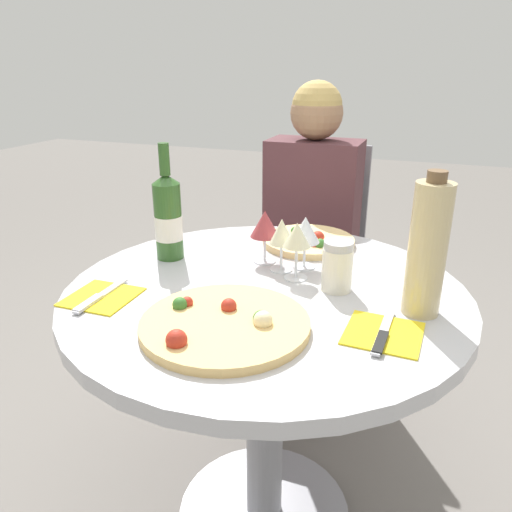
% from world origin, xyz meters
% --- Properties ---
extents(dining_table, '(0.98, 0.98, 0.74)m').
position_xyz_m(dining_table, '(0.00, 0.00, 0.58)').
color(dining_table, gray).
rests_on(dining_table, ground_plane).
extents(chair_behind_diner, '(0.36, 0.36, 0.96)m').
position_xyz_m(chair_behind_diner, '(-0.08, 0.82, 0.47)').
color(chair_behind_diner, slate).
rests_on(chair_behind_diner, ground_plane).
extents(seated_diner, '(0.34, 0.41, 1.20)m').
position_xyz_m(seated_diner, '(-0.08, 0.68, 0.55)').
color(seated_diner, '#512D33').
rests_on(seated_diner, ground_plane).
extents(pizza_large, '(0.35, 0.35, 0.05)m').
position_xyz_m(pizza_large, '(-0.01, -0.22, 0.76)').
color(pizza_large, '#DBB26B').
rests_on(pizza_large, dining_table).
extents(pizza_small_far, '(0.28, 0.28, 0.05)m').
position_xyz_m(pizza_small_far, '(0.02, 0.34, 0.76)').
color(pizza_small_far, '#E5C17F').
rests_on(pizza_small_far, dining_table).
extents(wine_bottle, '(0.08, 0.08, 0.32)m').
position_xyz_m(wine_bottle, '(-0.32, 0.10, 0.86)').
color(wine_bottle, '#2D5623').
rests_on(wine_bottle, dining_table).
extents(tall_carafe, '(0.08, 0.08, 0.31)m').
position_xyz_m(tall_carafe, '(0.36, -0.00, 0.89)').
color(tall_carafe, tan).
rests_on(tall_carafe, dining_table).
extents(sugar_shaker, '(0.07, 0.07, 0.12)m').
position_xyz_m(sugar_shaker, '(0.16, 0.05, 0.80)').
color(sugar_shaker, silver).
rests_on(sugar_shaker, dining_table).
extents(wine_glass_front_right, '(0.07, 0.07, 0.15)m').
position_xyz_m(wine_glass_front_right, '(0.05, 0.08, 0.86)').
color(wine_glass_front_right, silver).
rests_on(wine_glass_front_right, dining_table).
extents(wine_glass_center, '(0.06, 0.06, 0.14)m').
position_xyz_m(wine_glass_center, '(-0.00, 0.12, 0.85)').
color(wine_glass_center, silver).
rests_on(wine_glass_center, dining_table).
extents(wine_glass_back_right, '(0.08, 0.08, 0.14)m').
position_xyz_m(wine_glass_back_right, '(0.05, 0.16, 0.85)').
color(wine_glass_back_right, silver).
rests_on(wine_glass_back_right, dining_table).
extents(wine_glass_back_left, '(0.08, 0.08, 0.15)m').
position_xyz_m(wine_glass_back_left, '(-0.06, 0.16, 0.85)').
color(wine_glass_back_left, silver).
rests_on(wine_glass_back_left, dining_table).
extents(place_setting_left, '(0.15, 0.19, 0.01)m').
position_xyz_m(place_setting_left, '(-0.34, -0.19, 0.75)').
color(place_setting_left, yellow).
rests_on(place_setting_left, dining_table).
extents(place_setting_right, '(0.16, 0.19, 0.01)m').
position_xyz_m(place_setting_right, '(0.30, -0.13, 0.75)').
color(place_setting_right, yellow).
rests_on(place_setting_right, dining_table).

